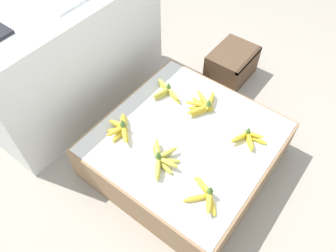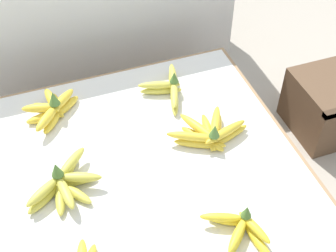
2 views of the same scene
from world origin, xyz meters
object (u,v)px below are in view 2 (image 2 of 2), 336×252
(banana_bunch_middle_midleft, at_px, (210,134))
(banana_bunch_back_midleft, at_px, (169,87))
(banana_bunch_middle_left, at_px, (65,184))
(banana_bunch_back_left, at_px, (52,109))
(banana_bunch_front_midleft, at_px, (240,229))

(banana_bunch_middle_midleft, height_order, banana_bunch_back_midleft, banana_bunch_middle_midleft)
(banana_bunch_middle_left, height_order, banana_bunch_middle_midleft, banana_bunch_middle_left)
(banana_bunch_back_left, distance_m, banana_bunch_back_midleft, 0.40)
(banana_bunch_middle_midleft, relative_size, banana_bunch_back_midleft, 1.17)
(banana_bunch_back_midleft, bearing_deg, banana_bunch_middle_midleft, -79.65)
(banana_bunch_front_midleft, xyz_separation_m, banana_bunch_middle_left, (-0.41, 0.30, 0.00))
(banana_bunch_front_midleft, relative_size, banana_bunch_back_left, 0.91)
(banana_bunch_middle_midleft, bearing_deg, banana_bunch_back_midleft, 100.35)
(banana_bunch_middle_midleft, bearing_deg, banana_bunch_back_left, 148.43)
(banana_bunch_middle_midleft, bearing_deg, banana_bunch_middle_left, -174.67)
(banana_bunch_middle_left, xyz_separation_m, banana_bunch_back_midleft, (0.42, 0.29, -0.00))
(banana_bunch_back_midleft, bearing_deg, banana_bunch_front_midleft, -91.49)
(banana_bunch_back_left, xyz_separation_m, banana_bunch_back_midleft, (0.40, -0.03, -0.00))
(banana_bunch_middle_midleft, distance_m, banana_bunch_back_midleft, 0.25)
(banana_bunch_front_midleft, xyz_separation_m, banana_bunch_middle_midleft, (0.06, 0.34, 0.00))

